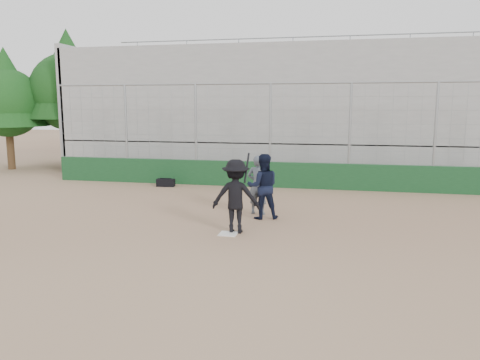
% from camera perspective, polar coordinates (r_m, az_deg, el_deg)
% --- Properties ---
extents(ground, '(90.00, 90.00, 0.00)m').
position_cam_1_polar(ground, '(11.71, -1.44, -6.62)').
color(ground, brown).
rests_on(ground, ground).
extents(home_plate, '(0.44, 0.44, 0.02)m').
position_cam_1_polar(home_plate, '(11.71, -1.44, -6.57)').
color(home_plate, white).
rests_on(home_plate, ground).
extents(backstop, '(18.10, 0.25, 4.04)m').
position_cam_1_polar(backstop, '(18.29, 3.66, 2.10)').
color(backstop, '#123A1C').
rests_on(backstop, ground).
extents(bleachers, '(20.25, 6.70, 6.98)m').
position_cam_1_polar(bleachers, '(23.07, 5.53, 8.41)').
color(bleachers, gray).
rests_on(bleachers, ground).
extents(tree_left, '(4.48, 4.48, 7.00)m').
position_cam_1_polar(tree_left, '(25.88, -20.18, 11.22)').
color(tree_left, '#3C2416').
rests_on(tree_left, ground).
extents(tree_right, '(3.84, 3.84, 6.00)m').
position_cam_1_polar(tree_right, '(26.07, -26.60, 9.42)').
color(tree_right, '#3B2715').
rests_on(tree_right, ground).
extents(batter_at_plate, '(1.26, 0.84, 1.99)m').
position_cam_1_polar(batter_at_plate, '(11.69, -0.52, -1.99)').
color(batter_at_plate, black).
rests_on(batter_at_plate, ground).
extents(catcher_crouched, '(1.06, 0.93, 1.24)m').
position_cam_1_polar(catcher_crouched, '(13.15, 2.80, -2.13)').
color(catcher_crouched, black).
rests_on(catcher_crouched, ground).
extents(umpire, '(0.68, 0.50, 1.57)m').
position_cam_1_polar(umpire, '(13.71, 2.19, -0.96)').
color(umpire, '#4B545F').
rests_on(umpire, ground).
extents(equipment_bag, '(0.72, 0.34, 0.34)m').
position_cam_1_polar(equipment_bag, '(18.72, -9.05, -0.32)').
color(equipment_bag, black).
rests_on(equipment_bag, ground).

